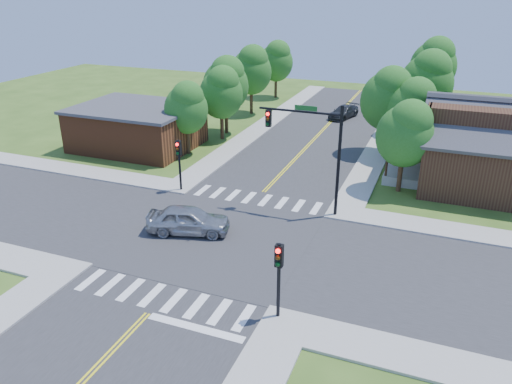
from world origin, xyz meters
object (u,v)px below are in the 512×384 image
at_px(car_dgrey, 344,112).
at_px(signal_mast_ne, 313,141).
at_px(signal_pole_se, 279,267).
at_px(signal_pole_nw, 179,156).
at_px(house_ne, 500,145).
at_px(car_silver, 188,220).

bearing_deg(car_dgrey, signal_mast_ne, -66.37).
xyz_separation_m(signal_mast_ne, signal_pole_se, (1.69, -11.21, -2.19)).
distance_m(signal_pole_se, signal_pole_nw, 15.84).
height_order(signal_pole_se, car_dgrey, signal_pole_se).
xyz_separation_m(signal_pole_se, house_ne, (9.51, 19.86, 0.67)).
height_order(car_silver, car_dgrey, car_silver).
bearing_deg(car_dgrey, signal_pole_nw, -88.51).
height_order(signal_pole_se, signal_pole_nw, same).
relative_size(signal_pole_nw, car_silver, 0.72).
distance_m(signal_mast_ne, signal_pole_nw, 9.76).
height_order(signal_pole_nw, car_dgrey, signal_pole_nw).
xyz_separation_m(signal_pole_se, signal_pole_nw, (-11.20, 11.20, 0.00)).
xyz_separation_m(signal_mast_ne, house_ne, (11.19, 8.65, -1.52)).
distance_m(signal_pole_nw, house_ne, 22.45).
xyz_separation_m(signal_pole_nw, car_dgrey, (6.49, 24.19, -2.01)).
bearing_deg(signal_mast_ne, car_silver, -137.52).
relative_size(signal_mast_ne, house_ne, 0.55).
height_order(signal_mast_ne, car_dgrey, signal_mast_ne).
distance_m(signal_mast_ne, house_ne, 14.23).
height_order(signal_mast_ne, signal_pole_se, signal_mast_ne).
bearing_deg(signal_pole_se, car_silver, 142.85).
bearing_deg(car_dgrey, signal_pole_se, -65.92).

